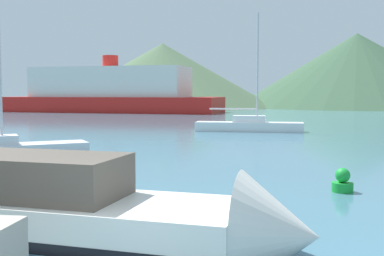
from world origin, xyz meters
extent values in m
cube|color=white|center=(-1.58, 2.91, 0.36)|extent=(7.42, 3.16, 0.71)
cube|color=black|center=(-1.58, 2.91, 0.10)|extent=(7.46, 3.18, 0.20)
cone|color=white|center=(2.61, 2.31, 0.36)|extent=(1.57, 2.22, 2.05)
cube|color=brown|center=(-2.12, 2.99, 1.10)|extent=(4.01, 2.25, 0.78)
cube|color=white|center=(1.55, 27.48, 0.32)|extent=(7.34, 1.80, 0.64)
cube|color=white|center=(1.55, 27.48, 0.86)|extent=(2.23, 1.14, 0.44)
cylinder|color=#BCBCC1|center=(2.09, 27.46, 4.32)|extent=(0.12, 0.12, 7.37)
cylinder|color=#BCBCC1|center=(0.46, 27.53, 1.54)|extent=(3.28, 0.23, 0.10)
cube|color=red|center=(-17.84, 57.75, 1.02)|extent=(30.85, 12.18, 2.04)
cube|color=silver|center=(-17.84, 57.75, 4.04)|extent=(21.76, 9.78, 3.99)
cylinder|color=red|center=(-17.84, 57.75, 6.84)|extent=(2.11, 2.11, 1.60)
cylinder|color=green|center=(4.50, 7.66, 0.13)|extent=(0.56, 0.56, 0.25)
sphere|color=green|center=(4.50, 7.66, 0.45)|extent=(0.39, 0.39, 0.39)
cone|color=#4C6647|center=(-15.28, 80.41, 5.75)|extent=(40.67, 40.67, 11.49)
cone|color=#38563D|center=(19.88, 87.41, 6.78)|extent=(44.82, 44.82, 13.55)
camera|label=1|loc=(2.29, -5.49, 2.66)|focal=45.00mm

